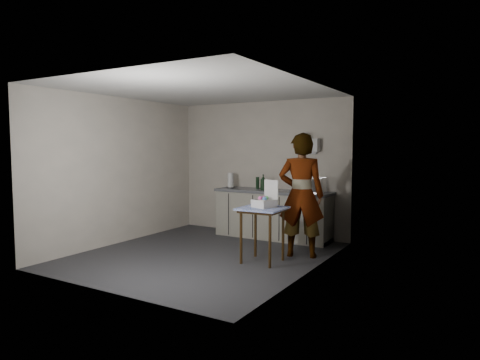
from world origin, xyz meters
The scene contains 15 objects.
ground centered at (0.00, 0.00, 0.00)m, with size 4.00×4.00×0.00m, color #2C2C31.
wall_back centered at (0.00, 1.99, 1.30)m, with size 3.60×0.02×2.60m, color beige.
wall_right centered at (1.79, 0.00, 1.30)m, with size 0.02×4.00×2.60m, color beige.
wall_left centered at (-1.79, 0.00, 1.30)m, with size 0.02×4.00×2.60m, color beige.
ceiling centered at (0.00, 0.00, 2.60)m, with size 3.60×4.00×0.01m, color silver.
kitchen_counter centered at (0.40, 1.70, 0.43)m, with size 2.24×0.62×0.91m.
wall_shelf centered at (1.00, 1.92, 1.75)m, with size 0.42×0.18×0.37m.
side_table centered at (1.01, 0.12, 0.72)m, with size 0.65×0.65×0.83m.
standing_man centered at (1.37, 0.72, 0.97)m, with size 0.71×0.47×1.94m, color #B2A593.
soap_bottle centered at (0.25, 1.59, 1.06)m, with size 0.11×0.12×0.30m, color black.
soda_can centered at (0.33, 1.67, 0.97)m, with size 0.07×0.07×0.12m, color red.
dark_bottle centered at (0.04, 1.75, 1.03)m, with size 0.07×0.07×0.23m, color black.
paper_towel centered at (-0.50, 1.64, 1.05)m, with size 0.17×0.17×0.30m.
dish_rack centered at (1.21, 1.73, 0.97)m, with size 0.39×0.29×0.27m.
bakery_box centered at (1.02, 0.17, 0.91)m, with size 0.36×0.37×0.40m.
Camera 1 is at (3.92, -5.47, 1.74)m, focal length 32.00 mm.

